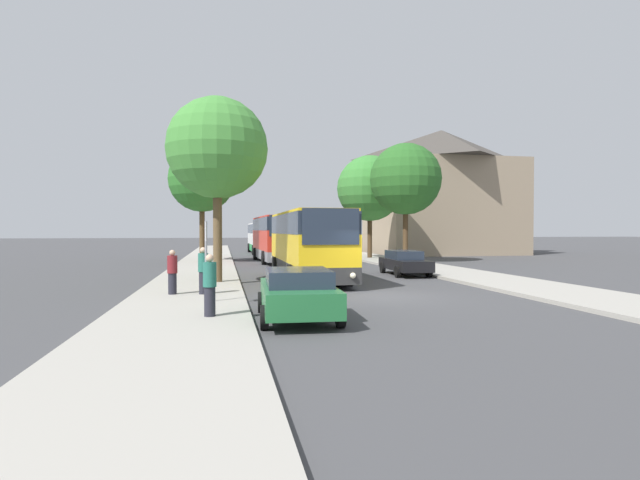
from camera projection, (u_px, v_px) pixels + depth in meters
ground_plane at (380, 296)px, 18.62m from camera, size 300.00×300.00×0.00m
sidewalk_left at (187, 299)px, 17.28m from camera, size 4.00×120.00×0.15m
sidewalk_right at (547, 290)px, 19.96m from camera, size 4.00×120.00×0.15m
building_right_background at (441, 192)px, 52.94m from camera, size 14.11×11.45×13.10m
bus_front at (308, 244)px, 24.77m from camera, size 2.91×10.46×3.37m
bus_middle at (275, 238)px, 39.06m from camera, size 3.02×10.71×3.53m
bus_rear at (263, 237)px, 53.21m from camera, size 2.92×11.20×3.23m
parked_car_left_curb at (298, 293)px, 13.75m from camera, size 2.28×4.38×1.40m
parked_car_right_near at (404, 262)px, 27.51m from camera, size 2.08×4.75×1.35m
bus_stop_sign at (206, 252)px, 16.13m from camera, size 0.08×0.45×2.62m
pedestrian_waiting_near at (172, 272)px, 18.06m from camera, size 0.36×0.36×1.61m
pedestrian_waiting_far at (203, 270)px, 18.12m from camera, size 0.36×0.36×1.70m
pedestrian_walking_back at (210, 285)px, 13.42m from camera, size 0.36×0.36×1.68m
tree_left_near at (202, 179)px, 38.13m from camera, size 5.06×5.06×8.80m
tree_left_far at (217, 149)px, 22.39m from camera, size 4.55×4.55×8.30m
tree_right_near at (406, 179)px, 38.29m from camera, size 5.49×5.49×9.01m
tree_right_mid at (370, 188)px, 42.30m from camera, size 5.57×5.57×8.68m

